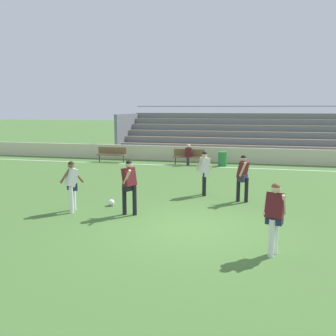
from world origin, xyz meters
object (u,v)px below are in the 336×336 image
object	(u,v)px
bleacher_stand	(264,134)
player_dark_trailing_run	(243,174)
player_dark_pressing_high	(275,213)
soccer_ball	(111,203)
spectator_seated	(189,153)
trash_bin	(222,159)
player_white_dropping_back	(204,169)
bench_centre_sideline	(189,155)
player_white_deep_cover	(72,182)
bench_far_right	(112,153)
player_dark_wide_right	(129,183)

from	to	relation	value
bleacher_stand	player_dark_trailing_run	bearing A→B (deg)	-94.18
player_dark_pressing_high	soccer_ball	distance (m)	6.04
spectator_seated	soccer_ball	xyz separation A→B (m)	(-0.97, -9.36, -0.59)
trash_bin	player_white_dropping_back	bearing A→B (deg)	-90.48
bleacher_stand	bench_centre_sideline	world-z (taller)	bleacher_stand
bleacher_stand	player_dark_trailing_run	size ratio (longest dim) A/B	11.87
player_dark_trailing_run	player_white_dropping_back	xyz separation A→B (m)	(-1.44, 0.69, 0.01)
bleacher_stand	bench_centre_sideline	bearing A→B (deg)	-130.18
spectator_seated	player_white_deep_cover	bearing A→B (deg)	-100.48
bench_centre_sideline	bench_far_right	distance (m)	4.76
spectator_seated	player_dark_pressing_high	size ratio (longest dim) A/B	0.73
bench_far_right	player_white_dropping_back	xyz separation A→B (m)	(6.63, -7.23, 0.44)
bench_far_right	soccer_ball	world-z (taller)	bench_far_right
bench_centre_sideline	bench_far_right	bearing A→B (deg)	180.00
player_white_deep_cover	bench_centre_sideline	bearing A→B (deg)	79.63
bleacher_stand	soccer_ball	world-z (taller)	bleacher_stand
player_white_dropping_back	player_dark_wide_right	bearing A→B (deg)	-121.43
bench_centre_sideline	spectator_seated	world-z (taller)	spectator_seated
spectator_seated	player_dark_wide_right	xyz separation A→B (m)	(-0.02, -10.21, 0.31)
bench_far_right	player_dark_wide_right	size ratio (longest dim) A/B	1.06
bench_centre_sideline	player_white_dropping_back	bearing A→B (deg)	-75.48
bench_centre_sideline	trash_bin	world-z (taller)	bench_centre_sideline
player_white_deep_cover	player_white_dropping_back	size ratio (longest dim) A/B	0.97
player_white_deep_cover	player_dark_trailing_run	bearing A→B (deg)	25.37
bench_far_right	player_white_dropping_back	size ratio (longest dim) A/B	1.08
player_dark_pressing_high	spectator_seated	bearing A→B (deg)	108.43
trash_bin	player_dark_trailing_run	bearing A→B (deg)	-80.18
trash_bin	player_white_deep_cover	world-z (taller)	player_white_deep_cover
bench_far_right	trash_bin	bearing A→B (deg)	0.19
player_dark_wide_right	spectator_seated	bearing A→B (deg)	89.90
bleacher_stand	player_dark_trailing_run	distance (m)	13.01
bench_far_right	player_white_dropping_back	distance (m)	9.82
bench_far_right	player_white_deep_cover	world-z (taller)	player_white_deep_cover
player_white_dropping_back	bench_far_right	bearing A→B (deg)	132.49
trash_bin	player_white_dropping_back	size ratio (longest dim) A/B	0.48
bench_centre_sideline	player_dark_pressing_high	size ratio (longest dim) A/B	1.09
spectator_seated	player_dark_pressing_high	xyz separation A→B (m)	(4.15, -12.45, 0.28)
bleacher_stand	player_dark_wide_right	xyz separation A→B (m)	(-4.27, -15.37, -0.48)
bench_centre_sideline	soccer_ball	size ratio (longest dim) A/B	8.18
player_white_dropping_back	soccer_ball	bearing A→B (deg)	-141.71
player_dark_pressing_high	bleacher_stand	bearing A→B (deg)	89.66
bench_centre_sideline	player_dark_trailing_run	world-z (taller)	player_dark_trailing_run
player_dark_wide_right	player_dark_pressing_high	bearing A→B (deg)	-28.28
trash_bin	player_white_dropping_back	world-z (taller)	player_white_dropping_back
bench_centre_sideline	player_white_dropping_back	xyz separation A→B (m)	(1.87, -7.23, 0.44)
bleacher_stand	player_dark_wide_right	size ratio (longest dim) A/B	11.56
spectator_seated	player_white_deep_cover	world-z (taller)	player_white_deep_cover
bleacher_stand	player_dark_pressing_high	bearing A→B (deg)	-90.34
bench_centre_sideline	player_dark_trailing_run	xyz separation A→B (m)	(3.31, -7.92, 0.44)
player_white_deep_cover	trash_bin	bearing A→B (deg)	69.78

